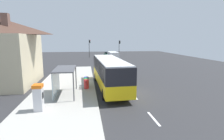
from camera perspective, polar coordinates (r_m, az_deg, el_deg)
ground_plane at (r=31.57m, az=-0.57°, el=0.10°), size 56.00×92.00×0.04m
sidewalk_platform at (r=19.67m, az=-14.56°, el=-5.89°), size 6.20×30.00×0.18m
lane_stripe_seg_0 at (r=12.85m, az=13.09°, el=-14.83°), size 0.16×2.20×0.01m
lane_stripe_seg_1 at (r=17.28m, az=7.03°, el=-8.13°), size 0.16×2.20×0.01m
lane_stripe_seg_2 at (r=21.95m, az=3.59°, el=-4.18°), size 0.16×2.20×0.01m
lane_stripe_seg_3 at (r=26.74m, az=1.40°, el=-1.62°), size 0.16×2.20×0.01m
lane_stripe_seg_4 at (r=31.60m, az=-0.12°, el=0.16°), size 0.16×2.20×0.01m
lane_stripe_seg_5 at (r=36.50m, az=-1.24°, el=1.46°), size 0.16×2.20×0.01m
lane_stripe_seg_6 at (r=41.42m, az=-2.09°, el=2.46°), size 0.16×2.20×0.01m
lane_stripe_seg_7 at (r=46.35m, az=-2.76°, el=3.24°), size 0.16×2.20×0.01m
bus at (r=19.27m, az=-0.82°, el=-0.55°), size 2.89×11.09×3.21m
white_van at (r=42.67m, az=0.34°, el=4.49°), size 2.13×5.25×2.30m
sedan_near at (r=54.30m, az=-1.41°, el=5.04°), size 1.91×4.43×1.52m
ticket_machine at (r=14.10m, az=-22.34°, el=-8.01°), size 0.66×0.76×1.94m
recycling_bin_red at (r=19.00m, az=-8.14°, el=-4.46°), size 0.52×0.52×0.95m
recycling_bin_green at (r=19.68m, az=-8.15°, el=-3.96°), size 0.52×0.52×0.95m
recycling_bin_blue at (r=20.36m, az=-8.16°, el=-3.50°), size 0.52×0.52×0.95m
traffic_light_near_side at (r=52.43m, az=2.38°, el=7.59°), size 0.49×0.28×4.92m
traffic_light_far_side at (r=52.33m, az=-7.17°, el=7.65°), size 0.49×0.28×5.11m
bus_shelter at (r=17.02m, az=-15.70°, el=-1.43°), size 1.80×4.00×2.50m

